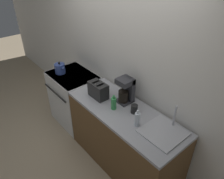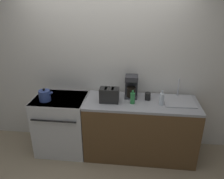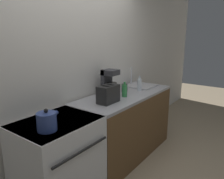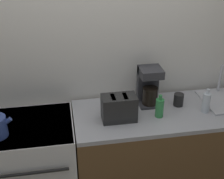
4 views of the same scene
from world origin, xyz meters
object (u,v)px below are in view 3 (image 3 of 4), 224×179
toaster (108,94)px  bottle_green (124,91)px  coffee_maker (109,82)px  stove (59,163)px  cup_black (124,88)px  kettle (47,121)px  bottle_clear (139,85)px

toaster → bottle_green: bearing=-2.2°
coffee_maker → stove: bearing=-170.7°
stove → coffee_maker: (1.07, 0.17, 0.62)m
toaster → cup_black: (0.55, 0.13, -0.05)m
stove → coffee_maker: bearing=9.3°
bottle_green → toaster: bearing=177.8°
kettle → coffee_maker: size_ratio=0.61×
bottle_green → cup_black: 0.26m
cup_black → bottle_green: bearing=-146.8°
stove → toaster: size_ratio=3.34×
bottle_green → bottle_clear: bottle_clear is taller
coffee_maker → kettle: bearing=-167.3°
kettle → stove: bearing=30.9°
coffee_maker → cup_black: size_ratio=3.11×
toaster → bottle_green: (0.33, -0.01, -0.02)m
kettle → toaster: toaster is taller
toaster → coffee_maker: 0.38m
stove → cup_black: (1.31, 0.09, 0.50)m
stove → bottle_clear: 1.59m
bottle_clear → cup_black: bottle_clear is taller
toaster → cup_black: toaster is taller
stove → coffee_maker: coffee_maker is taller
bottle_clear → kettle: bearing=-178.1°
kettle → bottle_clear: bottle_clear is taller
stove → bottle_green: 1.22m
stove → kettle: 0.57m
coffee_maker → cup_black: coffee_maker is taller
kettle → bottle_green: bearing=2.3°
stove → cup_black: 1.41m
bottle_clear → cup_black: 0.23m
stove → bottle_green: bottle_green is taller
coffee_maker → bottle_green: 0.25m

